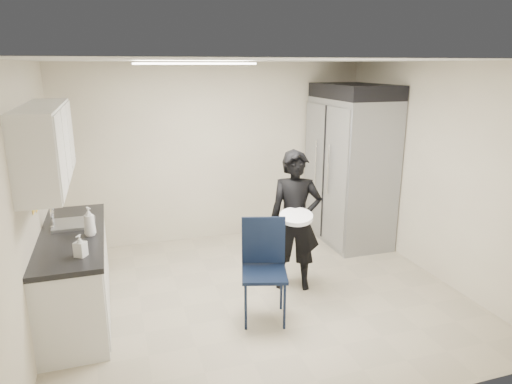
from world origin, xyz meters
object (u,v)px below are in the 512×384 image
object	(u,v)px
man_tuxedo	(295,221)
folding_chair	(264,274)
lower_counter	(76,276)
commercial_fridge	(350,171)

from	to	relation	value
man_tuxedo	folding_chair	bearing A→B (deg)	-114.10
lower_counter	commercial_fridge	xyz separation A→B (m)	(3.78, 1.07, 0.62)
man_tuxedo	commercial_fridge	bearing A→B (deg)	61.38
commercial_fridge	folding_chair	world-z (taller)	commercial_fridge
lower_counter	man_tuxedo	distance (m)	2.45
lower_counter	commercial_fridge	distance (m)	3.98
lower_counter	folding_chair	distance (m)	1.97
lower_counter	man_tuxedo	size ratio (longest dim) A/B	1.16
folding_chair	man_tuxedo	bearing A→B (deg)	61.67
lower_counter	man_tuxedo	world-z (taller)	man_tuxedo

